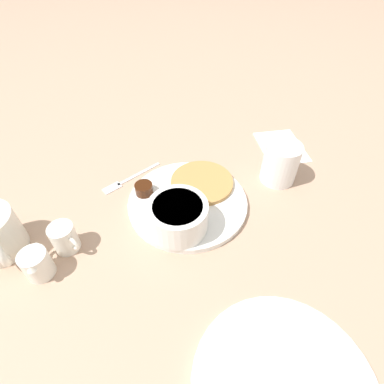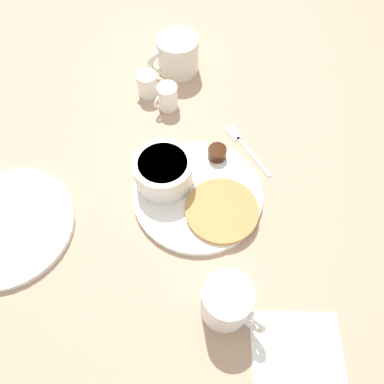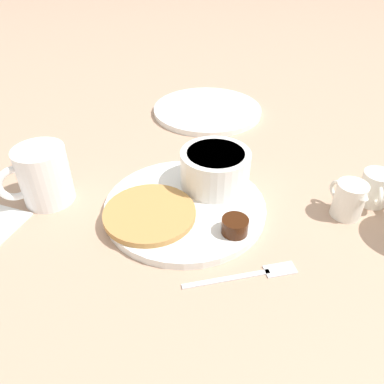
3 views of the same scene
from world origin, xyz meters
The scene contains 11 objects.
ground_plane centered at (0.00, 0.00, 0.00)m, with size 4.00×4.00×0.00m, color tan.
plate centered at (0.00, 0.00, 0.01)m, with size 0.24×0.24×0.01m.
pancake_stack centered at (-0.04, 0.04, 0.02)m, with size 0.13×0.13×0.01m.
bowl centered at (0.06, -0.04, 0.04)m, with size 0.11×0.11×0.06m.
syrup_cup centered at (-0.05, -0.08, 0.02)m, with size 0.04×0.04×0.02m.
butter_ramekin centered at (0.07, -0.06, 0.03)m, with size 0.04×0.04×0.04m.
coffee_mug centered at (-0.02, 0.22, 0.05)m, with size 0.09×0.09×0.09m.
creamer_pitcher_near centered at (0.04, -0.24, 0.03)m, with size 0.06×0.05×0.06m.
creamer_pitcher_far centered at (0.07, -0.28, 0.03)m, with size 0.07×0.05×0.05m.
fork centered at (-0.11, -0.11, 0.00)m, with size 0.07×0.14×0.00m.
napkin centered at (-0.12, 0.28, 0.00)m, with size 0.15×0.12×0.00m.
Camera 1 is at (0.40, -0.12, 0.46)m, focal length 28.00 mm.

